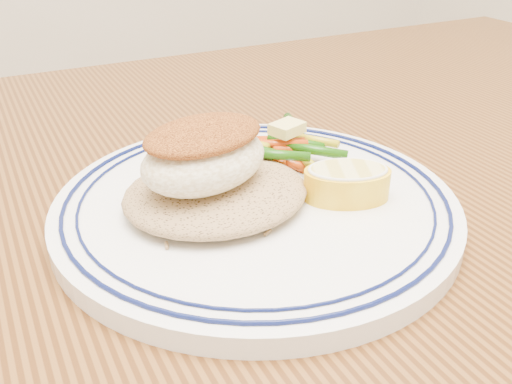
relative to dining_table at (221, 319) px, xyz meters
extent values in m
cube|color=#46250E|center=(0.00, 0.00, 0.08)|extent=(1.50, 0.90, 0.04)
cylinder|color=#46250E|center=(0.68, 0.38, -0.30)|extent=(0.07, 0.07, 0.71)
cylinder|color=white|center=(0.03, -0.01, 0.10)|extent=(0.30, 0.30, 0.01)
torus|color=#0A113F|center=(0.03, -0.01, 0.11)|extent=(0.28, 0.28, 0.00)
torus|color=#0A113F|center=(0.03, -0.01, 0.11)|extent=(0.26, 0.26, 0.00)
ellipsoid|color=olive|center=(0.00, -0.01, 0.12)|extent=(0.13, 0.12, 0.03)
ellipsoid|color=#F8EFCD|center=(-0.01, -0.01, 0.15)|extent=(0.11, 0.09, 0.04)
ellipsoid|color=#934B17|center=(-0.01, -0.01, 0.17)|extent=(0.10, 0.08, 0.02)
cylinder|color=#B53809|center=(0.07, 0.03, 0.12)|extent=(0.03, 0.05, 0.01)
cylinder|color=#B53809|center=(0.05, 0.06, 0.12)|extent=(0.05, 0.02, 0.01)
cylinder|color=#B53809|center=(0.05, 0.04, 0.12)|extent=(0.04, 0.05, 0.01)
cylinder|color=#184C09|center=(0.06, 0.06, 0.12)|extent=(0.02, 0.05, 0.01)
cylinder|color=#B53809|center=(0.08, 0.06, 0.12)|extent=(0.02, 0.05, 0.01)
cylinder|color=gold|center=(0.08, 0.01, 0.12)|extent=(0.02, 0.05, 0.01)
cylinder|color=#184C09|center=(0.09, 0.05, 0.12)|extent=(0.02, 0.06, 0.01)
cylinder|color=#B53809|center=(0.07, 0.06, 0.12)|extent=(0.06, 0.01, 0.01)
cylinder|color=#B53809|center=(0.07, 0.03, 0.12)|extent=(0.04, 0.05, 0.01)
cylinder|color=#184C09|center=(0.07, 0.04, 0.13)|extent=(0.06, 0.03, 0.01)
cylinder|color=#B53809|center=(0.08, 0.05, 0.12)|extent=(0.05, 0.02, 0.01)
cylinder|color=#B53809|center=(0.08, 0.02, 0.13)|extent=(0.05, 0.01, 0.01)
cylinder|color=#B53809|center=(0.07, 0.04, 0.13)|extent=(0.04, 0.03, 0.01)
cylinder|color=#184C09|center=(0.09, 0.03, 0.13)|extent=(0.04, 0.04, 0.01)
cylinder|color=#184C09|center=(0.09, 0.01, 0.13)|extent=(0.05, 0.04, 0.01)
cylinder|color=gold|center=(0.04, 0.05, 0.13)|extent=(0.03, 0.05, 0.01)
cylinder|color=#184C09|center=(0.10, 0.06, 0.13)|extent=(0.02, 0.05, 0.01)
cylinder|color=#B53809|center=(0.06, 0.03, 0.13)|extent=(0.05, 0.03, 0.01)
cylinder|color=gold|center=(0.10, 0.03, 0.13)|extent=(0.03, 0.05, 0.01)
cylinder|color=#184C09|center=(0.04, 0.03, 0.13)|extent=(0.03, 0.04, 0.01)
cylinder|color=#184C09|center=(0.06, 0.01, 0.13)|extent=(0.05, 0.03, 0.01)
cube|color=#F7E678|center=(0.08, 0.03, 0.14)|extent=(0.03, 0.03, 0.01)
torus|color=white|center=(0.09, -0.04, 0.13)|extent=(0.08, 0.08, 0.00)
camera|label=1|loc=(-0.14, -0.34, 0.31)|focal=40.00mm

